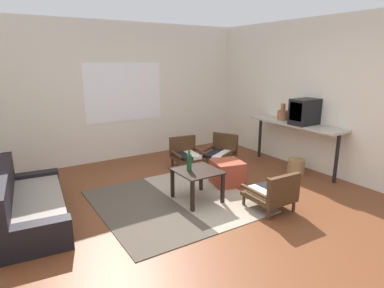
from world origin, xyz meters
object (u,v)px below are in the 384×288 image
object	(u,v)px
crt_television	(305,112)
glass_bottle	(189,162)
coffee_table	(197,176)
armchair_corner	(220,151)
couch	(28,205)
wicker_basket	(296,166)
console_shelf	(295,127)
clay_vase	(283,114)
ottoman_orange	(227,173)
armchair_striped_foreground	(273,193)
armchair_by_window	(186,153)

from	to	relation	value
crt_television	glass_bottle	distance (m)	2.46
coffee_table	armchair_corner	world-z (taller)	armchair_corner
couch	crt_television	bearing A→B (deg)	-7.18
couch	wicker_basket	world-z (taller)	couch
console_shelf	clay_vase	xyz separation A→B (m)	(0.00, 0.32, 0.19)
armchair_corner	glass_bottle	size ratio (longest dim) A/B	2.78
ottoman_orange	glass_bottle	size ratio (longest dim) A/B	1.58
clay_vase	ottoman_orange	bearing A→B (deg)	-168.52
couch	ottoman_orange	size ratio (longest dim) A/B	4.20
couch	clay_vase	bearing A→B (deg)	-0.74
crt_television	console_shelf	bearing A→B (deg)	89.00
coffee_table	console_shelf	distance (m)	2.36
couch	armchair_corner	xyz separation A→B (m)	(3.46, 0.57, 0.03)
coffee_table	wicker_basket	bearing A→B (deg)	0.15
couch	coffee_table	world-z (taller)	couch
armchair_striped_foreground	console_shelf	size ratio (longest dim) A/B	0.32
clay_vase	glass_bottle	size ratio (longest dim) A/B	1.07
glass_bottle	clay_vase	bearing A→B (deg)	12.12
armchair_corner	wicker_basket	world-z (taller)	armchair_corner
crt_television	clay_vase	xyz separation A→B (m)	(0.00, 0.50, -0.12)
armchair_corner	armchair_striped_foreground	bearing A→B (deg)	-108.02
wicker_basket	clay_vase	bearing A→B (deg)	71.98
ottoman_orange	couch	bearing A→B (deg)	172.60
coffee_table	armchair_striped_foreground	size ratio (longest dim) A/B	1.04
armchair_by_window	console_shelf	size ratio (longest dim) A/B	0.31
armchair_by_window	armchair_striped_foreground	bearing A→B (deg)	-90.19
wicker_basket	armchair_by_window	bearing A→B (deg)	135.34
crt_television	glass_bottle	world-z (taller)	crt_television
armchair_corner	console_shelf	xyz separation A→B (m)	(0.98, -0.95, 0.54)
armchair_striped_foreground	console_shelf	distance (m)	2.02
couch	armchair_corner	bearing A→B (deg)	9.38
coffee_table	clay_vase	world-z (taller)	clay_vase
ottoman_orange	crt_television	size ratio (longest dim) A/B	0.94
armchair_striped_foreground	wicker_basket	size ratio (longest dim) A/B	2.04
couch	console_shelf	size ratio (longest dim) A/B	1.03
ottoman_orange	wicker_basket	xyz separation A→B (m)	(1.38, -0.24, -0.07)
clay_vase	armchair_striped_foreground	bearing A→B (deg)	-139.65
armchair_striped_foreground	wicker_basket	xyz separation A→B (m)	(1.45, 0.82, -0.13)
armchair_corner	glass_bottle	world-z (taller)	glass_bottle
ottoman_orange	crt_television	bearing A→B (deg)	-6.79
clay_vase	armchair_corner	bearing A→B (deg)	147.20
armchair_by_window	armchair_striped_foreground	distance (m)	2.25
armchair_striped_foreground	armchair_corner	size ratio (longest dim) A/B	0.75
clay_vase	wicker_basket	size ratio (longest dim) A/B	1.06
console_shelf	wicker_basket	xyz separation A→B (m)	(-0.18, -0.24, -0.65)
clay_vase	glass_bottle	distance (m)	2.50
couch	armchair_by_window	bearing A→B (deg)	15.98
couch	armchair_corner	distance (m)	3.51
crt_television	armchair_striped_foreground	bearing A→B (deg)	-151.50
armchair_by_window	wicker_basket	xyz separation A→B (m)	(1.44, -1.42, -0.13)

